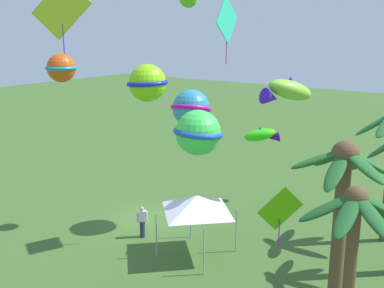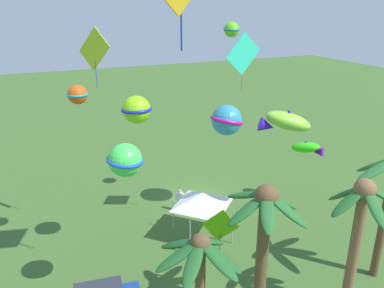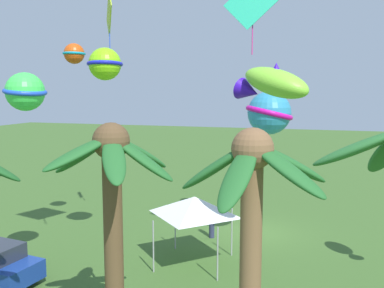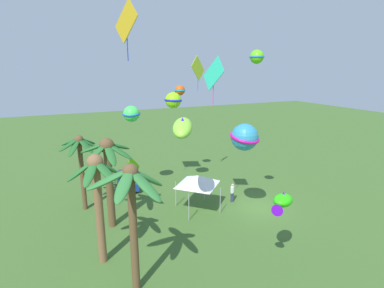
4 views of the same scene
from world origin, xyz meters
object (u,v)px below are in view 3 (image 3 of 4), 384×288
object	(u,v)px
kite_ball_3	(105,64)
kite_diamond_4	(253,2)
palm_tree_3	(252,216)
spectator_0	(212,221)
kite_ball_0	(74,54)
kite_ball_8	(25,92)
kite_ball_1	(269,113)
festival_tent	(194,206)
palm_tree_1	(112,189)
kite_diamond_6	(109,14)
kite_diamond_7	(113,202)
kite_fish_10	(272,83)

from	to	relation	value
kite_ball_3	kite_diamond_4	distance (m)	6.34
palm_tree_3	spectator_0	bearing A→B (deg)	-71.45
kite_ball_0	kite_ball_8	bearing A→B (deg)	102.03
spectator_0	kite_ball_1	distance (m)	6.13
palm_tree_3	festival_tent	xyz separation A→B (m)	(3.57, -7.69, -2.11)
spectator_0	kite_ball_8	size ratio (longest dim) A/B	0.79
kite_ball_0	palm_tree_1	bearing A→B (deg)	127.43
kite_ball_8	kite_ball_0	bearing A→B (deg)	-77.97
kite_ball_0	kite_diamond_6	size ratio (longest dim) A/B	0.48
kite_diamond_7	palm_tree_3	bearing A→B (deg)	147.63
kite_diamond_4	kite_diamond_6	distance (m)	7.56
kite_diamond_6	palm_tree_3	bearing A→B (deg)	130.24
kite_ball_3	kite_ball_1	bearing A→B (deg)	-156.38
palm_tree_3	kite_ball_8	distance (m)	9.87
palm_tree_1	kite_diamond_7	size ratio (longest dim) A/B	2.65
palm_tree_1	palm_tree_3	size ratio (longest dim) A/B	0.99
kite_ball_0	kite_ball_8	world-z (taller)	kite_ball_0
kite_ball_8	kite_diamond_6	bearing A→B (deg)	-91.47
kite_ball_1	kite_diamond_4	xyz separation A→B (m)	(0.42, 2.29, 4.22)
palm_tree_1	kite_diamond_7	distance (m)	2.31
kite_diamond_6	kite_ball_1	bearing A→B (deg)	179.60
kite_fish_10	kite_ball_0	bearing A→B (deg)	-21.29
kite_ball_0	kite_diamond_4	world-z (taller)	kite_diamond_4
palm_tree_3	kite_fish_10	xyz separation A→B (m)	(0.25, -5.12, 2.80)
festival_tent	kite_fish_10	bearing A→B (deg)	142.27
palm_tree_3	kite_fish_10	world-z (taller)	kite_fish_10
kite_ball_0	kite_diamond_4	bearing A→B (deg)	172.54
kite_ball_3	kite_ball_8	world-z (taller)	kite_ball_3
kite_fish_10	spectator_0	bearing A→B (deg)	-59.56
kite_diamond_6	spectator_0	bearing A→B (deg)	-169.42
palm_tree_1	kite_diamond_4	world-z (taller)	kite_diamond_4
palm_tree_1	palm_tree_3	distance (m)	4.03
kite_ball_3	festival_tent	bearing A→B (deg)	-172.49
spectator_0	kite_ball_1	xyz separation A→B (m)	(-2.77, 0.95, 5.38)
kite_diamond_4	kite_diamond_7	size ratio (longest dim) A/B	1.27
palm_tree_1	kite_ball_0	world-z (taller)	kite_ball_0
kite_diamond_7	kite_fish_10	xyz separation A→B (m)	(-4.59, -2.06, 3.68)
spectator_0	kite_diamond_6	bearing A→B (deg)	10.58
palm_tree_1	kite_fish_10	size ratio (longest dim) A/B	2.24
kite_ball_1	spectator_0	bearing A→B (deg)	-18.97
festival_tent	kite_fish_10	xyz separation A→B (m)	(-3.32, 2.57, 4.91)
festival_tent	kite_diamond_4	distance (m)	8.26
kite_ball_3	kite_diamond_6	world-z (taller)	kite_diamond_6
kite_ball_8	kite_ball_3	bearing A→B (deg)	-113.77
festival_tent	kite_ball_0	size ratio (longest dim) A/B	1.98
festival_tent	kite_ball_0	bearing A→B (deg)	-10.23
spectator_0	kite_diamond_6	world-z (taller)	kite_diamond_6
spectator_0	kite_ball_8	world-z (taller)	kite_ball_8
kite_ball_0	kite_fish_10	distance (m)	10.20
kite_ball_3	palm_tree_1	bearing A→B (deg)	119.46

